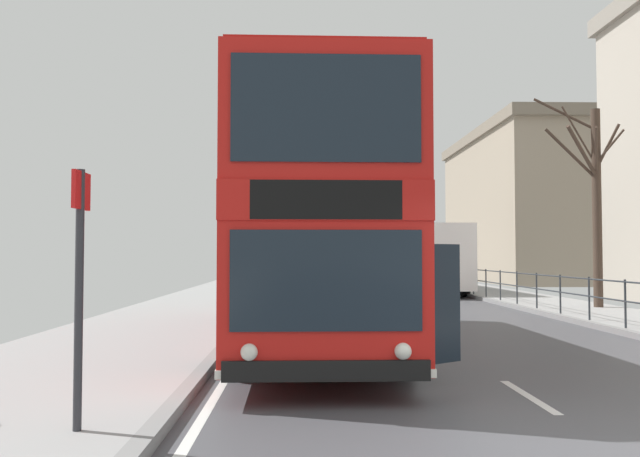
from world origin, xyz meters
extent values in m
cube|color=silver|center=(0.00, 2.60, 0.00)|extent=(0.12, 2.00, 0.00)
cube|color=silver|center=(0.00, 7.40, 0.00)|extent=(0.12, 2.00, 0.00)
cube|color=silver|center=(0.00, 12.20, 0.00)|extent=(0.12, 2.00, 0.00)
cube|color=silver|center=(0.00, 17.00, 0.00)|extent=(0.12, 2.00, 0.00)
cube|color=silver|center=(0.00, 21.80, 0.00)|extent=(0.12, 2.00, 0.00)
cube|color=silver|center=(0.00, 26.60, 0.00)|extent=(0.12, 2.00, 0.00)
cube|color=silver|center=(0.00, 31.40, 0.00)|extent=(0.12, 2.00, 0.00)
cube|color=silver|center=(0.00, 36.20, 0.00)|extent=(0.12, 2.00, 0.00)
cube|color=silver|center=(0.00, 41.00, 0.00)|extent=(0.12, 2.00, 0.00)
cube|color=silver|center=(0.00, 45.80, 0.00)|extent=(0.12, 2.00, 0.00)
cube|color=silver|center=(0.00, 50.60, 0.00)|extent=(0.12, 2.00, 0.00)
cube|color=gray|center=(-4.30, 0.00, 0.07)|extent=(0.20, 140.00, 0.14)
cube|color=red|center=(-2.64, 7.59, 1.27)|extent=(2.66, 11.37, 1.83)
cube|color=red|center=(-2.64, 7.59, 2.42)|extent=(2.67, 11.43, 0.48)
cube|color=red|center=(-2.64, 7.59, 3.50)|extent=(2.66, 11.37, 1.68)
cube|color=#A91511|center=(-2.64, 7.59, 4.38)|extent=(2.58, 11.03, 0.08)
cube|color=#19232D|center=(-2.58, 1.91, 1.49)|extent=(2.23, 0.06, 1.17)
cube|color=black|center=(-2.58, 1.90, 2.42)|extent=(1.77, 0.05, 0.46)
cube|color=#19232D|center=(-2.58, 1.91, 3.50)|extent=(2.23, 0.06, 1.27)
cube|color=black|center=(-2.58, 1.90, 0.45)|extent=(2.41, 0.11, 0.24)
cube|color=white|center=(-2.64, 7.59, 0.41)|extent=(2.69, 11.43, 0.10)
cube|color=#19232D|center=(-1.37, 7.89, 1.52)|extent=(0.12, 8.85, 0.95)
cube|color=#19232D|center=(-1.37, 7.61, 3.59)|extent=(0.13, 10.21, 1.01)
cube|color=#19232D|center=(-3.93, 7.86, 1.52)|extent=(0.12, 8.85, 0.95)
cube|color=#19232D|center=(-3.92, 7.58, 3.59)|extent=(0.13, 10.21, 1.01)
sphere|color=white|center=(-1.69, 1.90, 0.67)|extent=(0.20, 0.20, 0.20)
sphere|color=white|center=(-3.47, 1.88, 0.67)|extent=(0.20, 0.20, 0.20)
cube|color=#19232D|center=(-1.05, 2.99, 1.14)|extent=(0.67, 0.50, 1.58)
cube|color=black|center=(-1.39, 3.28, 1.14)|extent=(0.11, 0.90, 1.58)
cylinder|color=black|center=(-1.39, 4.13, 0.52)|extent=(0.31, 1.04, 1.04)
cylinder|color=black|center=(-3.82, 4.11, 0.52)|extent=(0.31, 1.04, 1.04)
cylinder|color=black|center=(-1.47, 11.38, 0.52)|extent=(0.31, 1.04, 1.04)
cylinder|color=black|center=(-3.90, 11.35, 0.52)|extent=(0.31, 1.04, 1.04)
cube|color=white|center=(2.92, 25.96, 1.71)|extent=(2.67, 10.45, 2.78)
cube|color=#19232D|center=(1.65, 25.94, 2.10)|extent=(0.15, 8.85, 1.33)
cube|color=#19232D|center=(4.19, 25.98, 2.10)|extent=(0.15, 8.85, 1.33)
cube|color=#19232D|center=(2.84, 31.18, 1.99)|extent=(2.16, 0.06, 1.67)
cylinder|color=black|center=(1.66, 29.15, 0.48)|extent=(0.29, 0.96, 0.96)
cylinder|color=black|center=(4.08, 29.19, 0.48)|extent=(0.29, 0.96, 0.96)
cylinder|color=black|center=(1.76, 22.54, 0.48)|extent=(0.29, 0.96, 0.96)
cylinder|color=black|center=(4.18, 22.58, 0.48)|extent=(0.29, 0.96, 0.96)
cylinder|color=#2D3338|center=(4.45, 9.03, 0.69)|extent=(0.05, 0.05, 1.09)
cylinder|color=#2D3338|center=(4.45, 10.90, 0.69)|extent=(0.05, 0.05, 1.09)
cylinder|color=#2D3338|center=(4.45, 12.78, 0.69)|extent=(0.05, 0.05, 1.09)
cylinder|color=#2D3338|center=(4.45, 14.65, 0.69)|extent=(0.05, 0.05, 1.09)
cylinder|color=#2D3338|center=(4.45, 16.52, 0.69)|extent=(0.05, 0.05, 1.09)
cylinder|color=#2D3338|center=(4.45, 18.40, 0.69)|extent=(0.05, 0.05, 1.09)
cylinder|color=#2D3338|center=(4.45, 20.27, 0.69)|extent=(0.05, 0.05, 1.09)
cylinder|color=#2D3338|center=(4.45, 22.14, 0.69)|extent=(0.05, 0.05, 1.09)
cylinder|color=#2D3338|center=(4.45, 10.90, 1.18)|extent=(0.04, 22.48, 0.04)
cylinder|color=#2D3338|center=(4.45, 10.90, 0.74)|extent=(0.04, 22.48, 0.04)
cylinder|color=#2D2D33|center=(-4.97, 0.56, 1.37)|extent=(0.08, 0.08, 2.45)
cube|color=red|center=(-4.97, 0.58, 2.39)|extent=(0.04, 0.44, 0.36)
cylinder|color=#423328|center=(6.57, 15.05, 3.30)|extent=(0.29, 0.29, 6.32)
cylinder|color=#423328|center=(5.78, 15.12, 5.02)|extent=(1.65, 0.24, 1.68)
cylinder|color=#423328|center=(6.81, 14.76, 5.20)|extent=(0.61, 0.69, 1.39)
cylinder|color=#423328|center=(6.06, 15.11, 5.61)|extent=(1.08, 0.20, 1.95)
cylinder|color=#423328|center=(6.19, 14.20, 4.97)|extent=(0.83, 1.76, 1.22)
cylinder|color=#423328|center=(5.93, 14.57, 5.01)|extent=(1.42, 1.09, 1.53)
cylinder|color=#423328|center=(6.83, 14.66, 5.19)|extent=(0.62, 0.86, 0.98)
cylinder|color=#423328|center=(5.66, 15.28, 6.34)|extent=(1.88, 0.56, 1.15)
cube|color=gray|center=(14.50, 39.81, 4.82)|extent=(10.73, 17.76, 9.64)
cube|color=slate|center=(14.50, 39.81, 9.99)|extent=(11.16, 18.47, 0.70)
camera|label=1|loc=(-2.88, -5.78, 1.78)|focal=37.30mm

